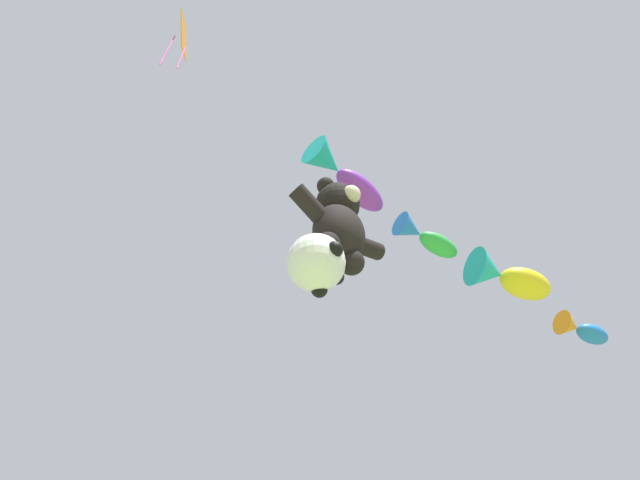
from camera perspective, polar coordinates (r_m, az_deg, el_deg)
The scene contains 7 objects.
teddy_bear_kite at distance 12.61m, azimuth 1.73°, elevation 1.50°, with size 2.46×1.09×2.50m.
soccer_ball_kite at distance 11.30m, azimuth -0.32°, elevation -2.14°, with size 1.20×1.19×1.10m.
fish_kite_violet at distance 14.45m, azimuth 2.14°, elevation 5.89°, with size 2.32×0.83×0.79m.
fish_kite_emerald at distance 15.35m, azimuth 9.53°, elevation 0.26°, with size 1.82×0.85×0.65m.
fish_kite_goldfin at distance 16.51m, azimuth 16.71°, elevation -3.29°, with size 2.42×1.62×1.04m.
fish_kite_cobalt at distance 18.23m, azimuth 22.76°, elevation -7.58°, with size 1.64×1.02×0.69m.
diamond_kite at distance 15.60m, azimuth -12.48°, elevation 17.61°, with size 0.85×1.01×2.88m.
Camera 1 is at (-3.77, 2.23, 1.56)m, focal length 35.00 mm.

